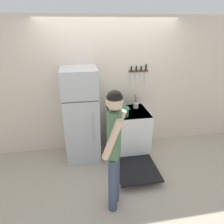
# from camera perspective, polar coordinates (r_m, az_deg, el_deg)

# --- Properties ---
(ground_plane) EXTENTS (14.00, 14.00, 0.00)m
(ground_plane) POSITION_cam_1_polar(r_m,az_deg,el_deg) (4.41, -0.72, -8.95)
(ground_plane) COLOR #B2A893
(wall_back) EXTENTS (10.00, 0.06, 2.55)m
(wall_back) POSITION_cam_1_polar(r_m,az_deg,el_deg) (3.90, -0.89, 7.22)
(wall_back) COLOR beige
(wall_back) RESTS_ON ground_plane
(refrigerator) EXTENTS (0.61, 0.66, 1.73)m
(refrigerator) POSITION_cam_1_polar(r_m,az_deg,el_deg) (3.68, -8.74, -0.96)
(refrigerator) COLOR #B7BABF
(refrigerator) RESTS_ON ground_plane
(stove_range) EXTENTS (0.76, 1.41, 0.89)m
(stove_range) POSITION_cam_1_polar(r_m,az_deg,el_deg) (3.91, 4.52, -6.09)
(stove_range) COLOR white
(stove_range) RESTS_ON ground_plane
(dutch_oven_pot) EXTENTS (0.35, 0.31, 0.17)m
(dutch_oven_pot) POSITION_cam_1_polar(r_m,az_deg,el_deg) (3.55, 2.50, 0.14)
(dutch_oven_pot) COLOR #237A42
(dutch_oven_pot) RESTS_ON stove_range
(tea_kettle) EXTENTS (0.19, 0.15, 0.23)m
(tea_kettle) POSITION_cam_1_polar(r_m,az_deg,el_deg) (3.80, 1.81, 1.82)
(tea_kettle) COLOR silver
(tea_kettle) RESTS_ON stove_range
(utensil_jar) EXTENTS (0.10, 0.10, 0.27)m
(utensil_jar) POSITION_cam_1_polar(r_m,az_deg,el_deg) (3.90, 6.82, 1.99)
(utensil_jar) COLOR silver
(utensil_jar) RESTS_ON stove_range
(person) EXTENTS (0.36, 0.41, 1.72)m
(person) POSITION_cam_1_polar(r_m,az_deg,el_deg) (2.54, 0.65, -9.87)
(person) COLOR #38425B
(person) RESTS_ON ground_plane
(wall_knife_strip) EXTENTS (0.38, 0.03, 0.36)m
(wall_knife_strip) POSITION_cam_1_polar(r_m,az_deg,el_deg) (3.91, 7.60, 11.53)
(wall_knife_strip) COLOR brown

